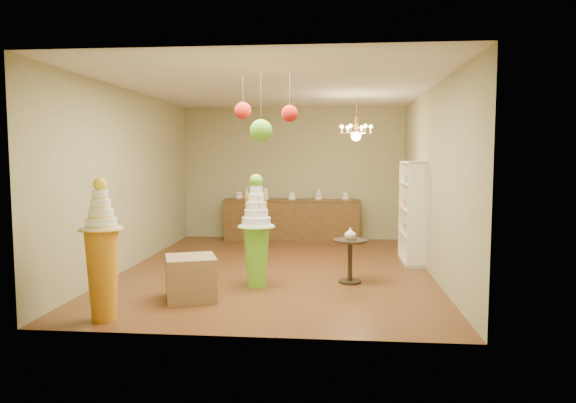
# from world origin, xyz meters

# --- Properties ---
(floor) EXTENTS (6.50, 6.50, 0.00)m
(floor) POSITION_xyz_m (0.00, 0.00, 0.00)
(floor) COLOR #5A3318
(floor) RESTS_ON ground
(ceiling) EXTENTS (6.50, 6.50, 0.00)m
(ceiling) POSITION_xyz_m (0.00, 0.00, 3.00)
(ceiling) COLOR silver
(ceiling) RESTS_ON ground
(wall_back) EXTENTS (5.00, 0.04, 3.00)m
(wall_back) POSITION_xyz_m (0.00, 3.25, 1.50)
(wall_back) COLOR tan
(wall_back) RESTS_ON ground
(wall_front) EXTENTS (5.00, 0.04, 3.00)m
(wall_front) POSITION_xyz_m (0.00, -3.25, 1.50)
(wall_front) COLOR tan
(wall_front) RESTS_ON ground
(wall_left) EXTENTS (0.04, 6.50, 3.00)m
(wall_left) POSITION_xyz_m (-2.50, 0.00, 1.50)
(wall_left) COLOR tan
(wall_left) RESTS_ON ground
(wall_right) EXTENTS (0.04, 6.50, 3.00)m
(wall_right) POSITION_xyz_m (2.50, 0.00, 1.50)
(wall_right) COLOR tan
(wall_right) RESTS_ON ground
(pedestal_green) EXTENTS (0.53, 0.53, 1.64)m
(pedestal_green) POSITION_xyz_m (-0.17, -1.18, 0.67)
(pedestal_green) COLOR #6FCD2D
(pedestal_green) RESTS_ON floor
(pedestal_orange) EXTENTS (0.56, 0.56, 1.65)m
(pedestal_orange) POSITION_xyz_m (-1.70, -2.85, 0.67)
(pedestal_orange) COLOR orange
(pedestal_orange) RESTS_ON floor
(burlap_riser) EXTENTS (0.81, 0.81, 0.57)m
(burlap_riser) POSITION_xyz_m (-0.93, -1.91, 0.29)
(burlap_riser) COLOR #8F6E4E
(burlap_riser) RESTS_ON floor
(sideboard) EXTENTS (3.04, 0.54, 1.16)m
(sideboard) POSITION_xyz_m (0.00, 2.97, 0.48)
(sideboard) COLOR brown
(sideboard) RESTS_ON floor
(shelving_unit) EXTENTS (0.33, 1.20, 1.80)m
(shelving_unit) POSITION_xyz_m (2.34, 0.80, 0.90)
(shelving_unit) COLOR silver
(shelving_unit) RESTS_ON floor
(round_table) EXTENTS (0.65, 0.65, 0.66)m
(round_table) POSITION_xyz_m (1.19, -0.83, 0.42)
(round_table) COLOR black
(round_table) RESTS_ON floor
(vase) EXTENTS (0.23, 0.23, 0.18)m
(vase) POSITION_xyz_m (1.19, -0.83, 0.75)
(vase) COLOR silver
(vase) RESTS_ON round_table
(pom_red_left) EXTENTS (0.22, 0.22, 0.62)m
(pom_red_left) POSITION_xyz_m (-0.25, -1.74, 2.49)
(pom_red_left) COLOR #3A352A
(pom_red_left) RESTS_ON ceiling
(pom_green_mid) EXTENTS (0.28, 0.28, 0.92)m
(pom_green_mid) POSITION_xyz_m (0.02, -1.97, 2.22)
(pom_green_mid) COLOR #3A352A
(pom_green_mid) RESTS_ON ceiling
(pom_red_right) EXTENTS (0.21, 0.21, 0.67)m
(pom_red_right) POSITION_xyz_m (0.38, -1.89, 2.43)
(pom_red_right) COLOR #3A352A
(pom_red_right) RESTS_ON ceiling
(chandelier) EXTENTS (0.66, 0.66, 0.85)m
(chandelier) POSITION_xyz_m (1.33, 0.96, 2.30)
(chandelier) COLOR gold
(chandelier) RESTS_ON ceiling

